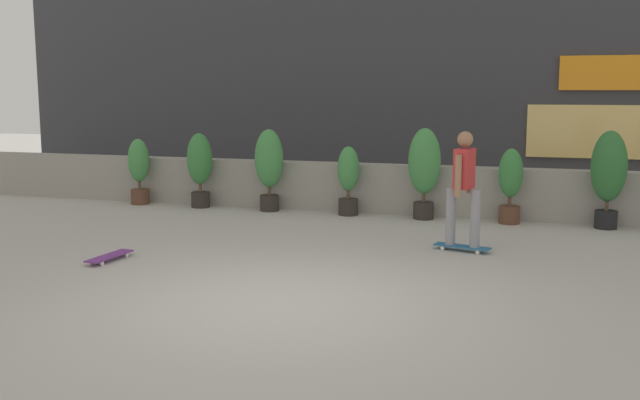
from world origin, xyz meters
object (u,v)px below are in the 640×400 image
(potted_plant_3, at_px, (348,178))
(potted_plant_4, at_px, (424,166))
(potted_plant_1, at_px, (200,165))
(skater_foreground, at_px, (464,185))
(skateboard_near_camera, at_px, (109,256))
(potted_plant_2, at_px, (269,163))
(potted_plant_5, at_px, (510,182))
(potted_plant_6, at_px, (609,171))
(potted_plant_0, at_px, (139,168))

(potted_plant_3, bearing_deg, potted_plant_4, 0.00)
(potted_plant_1, distance_m, skater_foreground, 5.81)
(potted_plant_3, bearing_deg, skateboard_near_camera, -115.75)
(potted_plant_2, bearing_deg, potted_plant_1, 180.00)
(potted_plant_2, bearing_deg, potted_plant_5, 0.00)
(potted_plant_2, bearing_deg, potted_plant_6, 0.00)
(skater_foreground, bearing_deg, skateboard_near_camera, -155.78)
(potted_plant_0, relative_size, skateboard_near_camera, 1.60)
(potted_plant_1, relative_size, potted_plant_4, 0.90)
(potted_plant_2, xyz_separation_m, potted_plant_3, (1.54, 0.00, -0.21))
(potted_plant_6, relative_size, skater_foreground, 0.95)
(potted_plant_0, relative_size, potted_plant_2, 0.85)
(potted_plant_4, bearing_deg, potted_plant_6, 0.00)
(potted_plant_5, bearing_deg, potted_plant_4, 180.00)
(potted_plant_2, height_order, potted_plant_3, potted_plant_2)
(potted_plant_2, xyz_separation_m, potted_plant_4, (2.91, 0.00, 0.04))
(potted_plant_3, relative_size, potted_plant_6, 0.78)
(potted_plant_5, distance_m, skater_foreground, 2.48)
(potted_plant_1, xyz_separation_m, potted_plant_4, (4.34, 0.00, 0.11))
(potted_plant_4, distance_m, skateboard_near_camera, 5.69)
(skater_foreground, relative_size, skateboard_near_camera, 2.08)
(potted_plant_2, xyz_separation_m, potted_plant_5, (4.38, 0.00, -0.19))
(potted_plant_1, bearing_deg, potted_plant_0, 180.00)
(potted_plant_6, bearing_deg, potted_plant_2, 180.00)
(potted_plant_2, distance_m, potted_plant_5, 4.39)
(potted_plant_5, bearing_deg, skateboard_near_camera, -138.45)
(potted_plant_5, distance_m, potted_plant_6, 1.56)
(potted_plant_3, height_order, skateboard_near_camera, potted_plant_3)
(potted_plant_4, distance_m, skater_foreground, 2.59)
(potted_plant_1, height_order, skater_foreground, skater_foreground)
(potted_plant_0, distance_m, potted_plant_4, 5.68)
(potted_plant_2, bearing_deg, potted_plant_0, 180.00)
(potted_plant_0, height_order, potted_plant_5, potted_plant_0)
(potted_plant_0, relative_size, skater_foreground, 0.77)
(potted_plant_0, xyz_separation_m, potted_plant_3, (4.30, 0.00, -0.04))
(potted_plant_3, height_order, potted_plant_6, potted_plant_6)
(potted_plant_2, bearing_deg, skater_foreground, -31.99)
(potted_plant_3, height_order, potted_plant_5, potted_plant_5)
(potted_plant_6, bearing_deg, potted_plant_0, 180.00)
(potted_plant_4, xyz_separation_m, skater_foreground, (0.94, -2.41, -0.00))
(skateboard_near_camera, bearing_deg, potted_plant_5, 41.55)
(potted_plant_3, bearing_deg, potted_plant_2, 180.00)
(potted_plant_0, bearing_deg, skateboard_near_camera, -63.72)
(potted_plant_4, xyz_separation_m, skateboard_near_camera, (-3.50, -4.41, -0.88))
(skateboard_near_camera, bearing_deg, potted_plant_6, 34.07)
(potted_plant_1, distance_m, potted_plant_2, 1.43)
(potted_plant_0, relative_size, potted_plant_4, 0.81)
(potted_plant_5, distance_m, skateboard_near_camera, 6.67)
(potted_plant_3, distance_m, skateboard_near_camera, 4.93)
(potted_plant_5, relative_size, skateboard_near_camera, 1.58)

